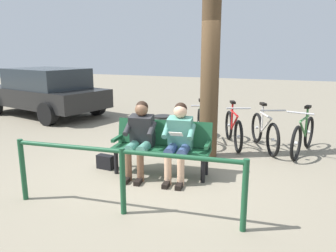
{
  "coord_description": "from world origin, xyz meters",
  "views": [
    {
      "loc": [
        -2.08,
        4.51,
        1.98
      ],
      "look_at": [
        -0.04,
        -0.42,
        0.75
      ],
      "focal_mm": 34.78,
      "sensor_mm": 36.0,
      "label": 1
    }
  ],
  "objects_px": {
    "tree_trunk": "(210,54)",
    "bicycle_green": "(201,126)",
    "bicycle_purple": "(264,132)",
    "bench": "(162,143)",
    "bicycle_black": "(303,136)",
    "person_reading": "(179,138)",
    "person_companion": "(140,135)",
    "litter_bin": "(163,134)",
    "bicycle_orange": "(233,129)",
    "parked_car": "(45,91)",
    "handbag": "(106,162)"
  },
  "relations": [
    {
      "from": "tree_trunk",
      "to": "litter_bin",
      "type": "distance_m",
      "value": 1.8
    },
    {
      "from": "bench",
      "to": "parked_car",
      "type": "distance_m",
      "value": 6.26
    },
    {
      "from": "person_companion",
      "to": "tree_trunk",
      "type": "bearing_deg",
      "value": -127.8
    },
    {
      "from": "tree_trunk",
      "to": "parked_car",
      "type": "bearing_deg",
      "value": -19.57
    },
    {
      "from": "litter_bin",
      "to": "person_reading",
      "type": "bearing_deg",
      "value": 123.88
    },
    {
      "from": "person_companion",
      "to": "tree_trunk",
      "type": "xyz_separation_m",
      "value": [
        -0.76,
        -1.32,
        1.27
      ]
    },
    {
      "from": "bicycle_purple",
      "to": "bench",
      "type": "bearing_deg",
      "value": -58.9
    },
    {
      "from": "bench",
      "to": "bicycle_black",
      "type": "bearing_deg",
      "value": -144.61
    },
    {
      "from": "handbag",
      "to": "bicycle_orange",
      "type": "xyz_separation_m",
      "value": [
        -1.74,
        -2.26,
        0.24
      ]
    },
    {
      "from": "bicycle_black",
      "to": "bicycle_purple",
      "type": "relative_size",
      "value": 1.06
    },
    {
      "from": "bicycle_orange",
      "to": "bicycle_green",
      "type": "relative_size",
      "value": 0.99
    },
    {
      "from": "bicycle_purple",
      "to": "bicycle_orange",
      "type": "height_order",
      "value": "same"
    },
    {
      "from": "bench",
      "to": "bicycle_purple",
      "type": "relative_size",
      "value": 1.06
    },
    {
      "from": "handbag",
      "to": "bicycle_black",
      "type": "distance_m",
      "value": 3.84
    },
    {
      "from": "parked_car",
      "to": "bench",
      "type": "bearing_deg",
      "value": 161.27
    },
    {
      "from": "tree_trunk",
      "to": "bicycle_green",
      "type": "xyz_separation_m",
      "value": [
        0.44,
        -0.96,
        -1.58
      ]
    },
    {
      "from": "bicycle_orange",
      "to": "bicycle_black",
      "type": "bearing_deg",
      "value": 65.61
    },
    {
      "from": "person_companion",
      "to": "bicycle_orange",
      "type": "distance_m",
      "value": 2.51
    },
    {
      "from": "bicycle_green",
      "to": "person_companion",
      "type": "bearing_deg",
      "value": -29.03
    },
    {
      "from": "handbag",
      "to": "tree_trunk",
      "type": "distance_m",
      "value": 2.67
    },
    {
      "from": "litter_bin",
      "to": "bicycle_purple",
      "type": "height_order",
      "value": "bicycle_purple"
    },
    {
      "from": "parked_car",
      "to": "bicycle_green",
      "type": "bearing_deg",
      "value": -179.69
    },
    {
      "from": "person_companion",
      "to": "bicycle_purple",
      "type": "height_order",
      "value": "person_companion"
    },
    {
      "from": "bench",
      "to": "handbag",
      "type": "height_order",
      "value": "bench"
    },
    {
      "from": "tree_trunk",
      "to": "bicycle_black",
      "type": "height_order",
      "value": "tree_trunk"
    },
    {
      "from": "litter_bin",
      "to": "bicycle_orange",
      "type": "bearing_deg",
      "value": -139.03
    },
    {
      "from": "bicycle_black",
      "to": "tree_trunk",
      "type": "bearing_deg",
      "value": -49.35
    },
    {
      "from": "bicycle_purple",
      "to": "bicycle_green",
      "type": "height_order",
      "value": "same"
    },
    {
      "from": "person_reading",
      "to": "bicycle_black",
      "type": "height_order",
      "value": "person_reading"
    },
    {
      "from": "handbag",
      "to": "litter_bin",
      "type": "bearing_deg",
      "value": -113.93
    },
    {
      "from": "bicycle_purple",
      "to": "bicycle_green",
      "type": "distance_m",
      "value": 1.37
    },
    {
      "from": "bench",
      "to": "person_reading",
      "type": "distance_m",
      "value": 0.39
    },
    {
      "from": "person_reading",
      "to": "handbag",
      "type": "distance_m",
      "value": 1.42
    },
    {
      "from": "tree_trunk",
      "to": "bicycle_green",
      "type": "distance_m",
      "value": 1.9
    },
    {
      "from": "litter_bin",
      "to": "parked_car",
      "type": "bearing_deg",
      "value": -23.72
    },
    {
      "from": "bicycle_black",
      "to": "bicycle_purple",
      "type": "distance_m",
      "value": 0.74
    },
    {
      "from": "tree_trunk",
      "to": "bicycle_purple",
      "type": "xyz_separation_m",
      "value": [
        -0.93,
        -0.93,
        -1.58
      ]
    },
    {
      "from": "bicycle_black",
      "to": "bicycle_green",
      "type": "height_order",
      "value": "same"
    },
    {
      "from": "person_reading",
      "to": "litter_bin",
      "type": "height_order",
      "value": "person_reading"
    },
    {
      "from": "person_reading",
      "to": "bicycle_purple",
      "type": "height_order",
      "value": "person_reading"
    },
    {
      "from": "handbag",
      "to": "litter_bin",
      "type": "relative_size",
      "value": 0.4
    },
    {
      "from": "litter_bin",
      "to": "bicycle_orange",
      "type": "relative_size",
      "value": 0.47
    },
    {
      "from": "bench",
      "to": "litter_bin",
      "type": "relative_size",
      "value": 2.21
    },
    {
      "from": "bicycle_green",
      "to": "parked_car",
      "type": "distance_m",
      "value": 5.54
    },
    {
      "from": "person_reading",
      "to": "bicycle_orange",
      "type": "bearing_deg",
      "value": -108.79
    },
    {
      "from": "bench",
      "to": "person_companion",
      "type": "xyz_separation_m",
      "value": [
        0.3,
        0.21,
        0.16
      ]
    },
    {
      "from": "person_companion",
      "to": "bicycle_purple",
      "type": "bearing_deg",
      "value": -134.74
    },
    {
      "from": "handbag",
      "to": "bicycle_black",
      "type": "height_order",
      "value": "bicycle_black"
    },
    {
      "from": "litter_bin",
      "to": "bicycle_purple",
      "type": "distance_m",
      "value": 2.1
    },
    {
      "from": "person_companion",
      "to": "bicycle_green",
      "type": "xyz_separation_m",
      "value": [
        -0.33,
        -2.28,
        -0.3
      ]
    }
  ]
}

